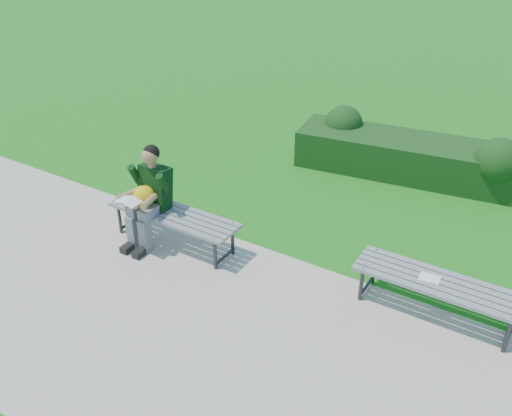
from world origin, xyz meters
name	(u,v)px	position (x,y,z in m)	size (l,w,h in m)	color
ground	(285,256)	(0.00, 0.00, 0.00)	(80.00, 80.00, 0.00)	#2E761B
walkway	(203,337)	(0.00, -1.75, 0.01)	(30.00, 3.50, 0.02)	beige
hedge	(419,155)	(0.68, 3.09, 0.36)	(3.89, 1.48, 0.92)	#16370D
bench_left	(173,217)	(-1.37, -0.51, 0.42)	(1.80, 0.50, 0.46)	slate
bench_right	(438,285)	(1.93, -0.13, 0.42)	(1.80, 0.50, 0.46)	slate
seated_boy	(148,194)	(-1.67, -0.61, 0.71)	(0.56, 0.76, 1.31)	gray
paper_sheet	(430,278)	(1.83, -0.13, 0.47)	(0.23, 0.18, 0.01)	white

